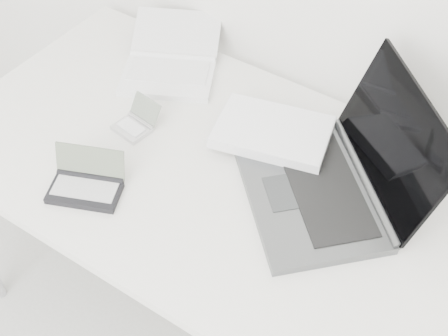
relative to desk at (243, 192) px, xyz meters
The scene contains 5 objects.
desk is the anchor object (origin of this frame).
laptop_large 0.20m from the desk, 38.24° to the left, with size 0.65×0.57×0.28m.
netbook_open_white 0.49m from the desk, 148.83° to the left, with size 0.38×0.41×0.08m.
pda_silver 0.34m from the desk, behind, with size 0.11×0.12×0.07m.
palmtop_charcoal 0.39m from the desk, 141.44° to the right, with size 0.21×0.18×0.09m.
Camera 1 is at (0.53, 0.67, 1.87)m, focal length 50.00 mm.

